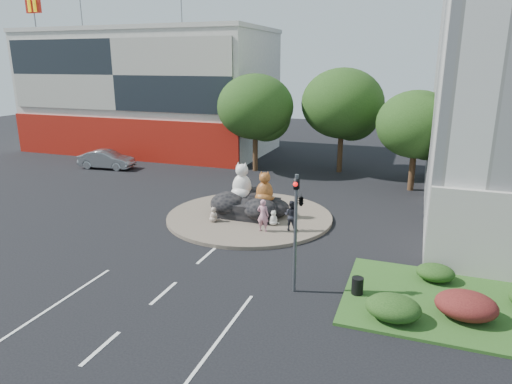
% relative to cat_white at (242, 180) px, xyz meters
% --- Properties ---
extents(ground, '(120.00, 120.00, 0.00)m').
position_rel_cat_white_xyz_m(ground, '(0.61, -10.33, -2.24)').
color(ground, black).
rests_on(ground, ground).
extents(roundabout_island, '(10.00, 10.00, 0.20)m').
position_rel_cat_white_xyz_m(roundabout_island, '(0.61, -0.33, -2.14)').
color(roundabout_island, brown).
rests_on(roundabout_island, ground).
extents(rock_plinth, '(3.20, 2.60, 0.90)m').
position_rel_cat_white_xyz_m(rock_plinth, '(0.61, -0.33, -1.59)').
color(rock_plinth, black).
rests_on(rock_plinth, roundabout_island).
extents(shophouse_block, '(25.20, 12.30, 17.40)m').
position_rel_cat_white_xyz_m(shophouse_block, '(-17.39, 17.58, 3.95)').
color(shophouse_block, silver).
rests_on(shophouse_block, ground).
extents(grass_verge, '(10.00, 6.00, 0.12)m').
position_rel_cat_white_xyz_m(grass_verge, '(12.61, -7.33, -2.18)').
color(grass_verge, '#2A501A').
rests_on(grass_verge, ground).
extents(tree_left, '(6.46, 6.46, 8.27)m').
position_rel_cat_white_xyz_m(tree_left, '(-3.32, 11.73, 3.01)').
color(tree_left, '#382314').
rests_on(tree_left, ground).
extents(tree_mid, '(6.84, 6.84, 8.76)m').
position_rel_cat_white_xyz_m(tree_mid, '(3.68, 13.73, 3.32)').
color(tree_mid, '#382314').
rests_on(tree_mid, ground).
extents(tree_right, '(5.70, 5.70, 7.30)m').
position_rel_cat_white_xyz_m(tree_right, '(9.68, 9.73, 2.39)').
color(tree_right, '#382314').
rests_on(tree_right, ground).
extents(hedge_near_green, '(2.00, 1.60, 0.90)m').
position_rel_cat_white_xyz_m(hedge_near_green, '(9.61, -9.33, -1.67)').
color(hedge_near_green, '#183511').
rests_on(hedge_near_green, grass_verge).
extents(hedge_red, '(2.20, 1.76, 0.99)m').
position_rel_cat_white_xyz_m(hedge_red, '(12.11, -8.33, -1.62)').
color(hedge_red, '#441213').
rests_on(hedge_red, grass_verge).
extents(hedge_back_green, '(1.60, 1.28, 0.72)m').
position_rel_cat_white_xyz_m(hedge_back_green, '(11.11, -5.53, -1.76)').
color(hedge_back_green, '#183511').
rests_on(hedge_back_green, grass_verge).
extents(traffic_light, '(0.44, 1.24, 5.00)m').
position_rel_cat_white_xyz_m(traffic_light, '(5.71, -8.34, 1.38)').
color(traffic_light, '#595B60').
rests_on(traffic_light, ground).
extents(street_lamp, '(2.34, 0.22, 8.06)m').
position_rel_cat_white_xyz_m(street_lamp, '(13.43, -2.33, 2.32)').
color(street_lamp, '#595B60').
rests_on(street_lamp, ground).
extents(cat_white, '(1.40, 1.22, 2.28)m').
position_rel_cat_white_xyz_m(cat_white, '(0.00, 0.00, 0.00)').
color(cat_white, silver).
rests_on(cat_white, rock_plinth).
extents(cat_tabby, '(1.32, 1.20, 1.93)m').
position_rel_cat_white_xyz_m(cat_tabby, '(1.57, -0.32, -0.17)').
color(cat_tabby, '#A66222').
rests_on(cat_tabby, rock_plinth).
extents(kitten_calico, '(0.70, 0.67, 0.91)m').
position_rel_cat_white_xyz_m(kitten_calico, '(-0.94, -2.13, -1.58)').
color(kitten_calico, silver).
rests_on(kitten_calico, roundabout_island).
extents(kitten_white, '(0.70, 0.71, 0.89)m').
position_rel_cat_white_xyz_m(kitten_white, '(2.51, -1.49, -1.59)').
color(kitten_white, silver).
rests_on(kitten_white, roundabout_island).
extents(pedestrian_pink, '(0.67, 0.44, 1.81)m').
position_rel_cat_white_xyz_m(pedestrian_pink, '(2.27, -2.63, -1.13)').
color(pedestrian_pink, '#C57F91').
rests_on(pedestrian_pink, roundabout_island).
extents(pedestrian_dark, '(0.91, 0.76, 1.70)m').
position_rel_cat_white_xyz_m(pedestrian_dark, '(3.69, -1.97, -1.19)').
color(pedestrian_dark, black).
rests_on(pedestrian_dark, roundabout_island).
extents(parked_car, '(5.08, 2.19, 1.62)m').
position_rel_cat_white_xyz_m(parked_car, '(-16.12, 7.92, -1.43)').
color(parked_car, '#94979B').
rests_on(parked_car, ground).
extents(litter_bin, '(0.63, 0.63, 0.70)m').
position_rel_cat_white_xyz_m(litter_bin, '(8.13, -7.86, -1.77)').
color(litter_bin, black).
rests_on(litter_bin, grass_verge).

